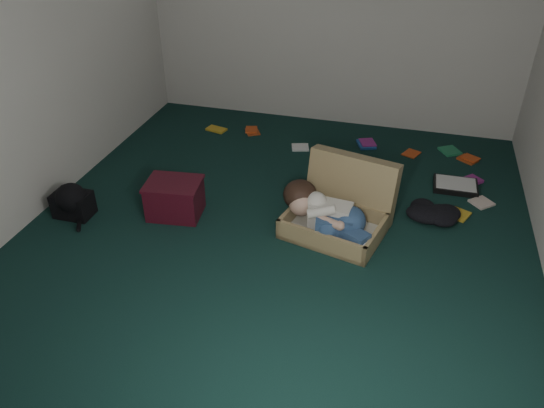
% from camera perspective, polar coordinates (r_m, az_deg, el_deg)
% --- Properties ---
extents(floor, '(4.50, 4.50, 0.00)m').
position_cam_1_polar(floor, '(4.29, 0.53, -2.87)').
color(floor, black).
rests_on(floor, ground).
extents(wall_back, '(4.50, 0.00, 4.50)m').
position_cam_1_polar(wall_back, '(5.81, 6.75, 20.73)').
color(wall_back, silver).
rests_on(wall_back, ground).
extents(wall_front, '(4.50, 0.00, 4.50)m').
position_cam_1_polar(wall_front, '(1.87, -17.65, -9.39)').
color(wall_front, silver).
rests_on(wall_front, ground).
extents(wall_left, '(0.00, 4.50, 4.50)m').
position_cam_1_polar(wall_left, '(4.59, -25.15, 14.70)').
color(wall_left, silver).
rests_on(wall_left, ground).
extents(suitcase, '(0.90, 0.88, 0.55)m').
position_cam_1_polar(suitcase, '(4.30, 7.47, -0.46)').
color(suitcase, '#9F8757').
rests_on(suitcase, floor).
extents(person, '(0.77, 0.52, 0.34)m').
position_cam_1_polar(person, '(4.14, 5.85, -1.01)').
color(person, silver).
rests_on(person, suitcase).
extents(maroon_bin, '(0.48, 0.40, 0.31)m').
position_cam_1_polar(maroon_bin, '(4.48, -10.42, 0.60)').
color(maroon_bin, '#410D18').
rests_on(maroon_bin, floor).
extents(backpack, '(0.38, 0.31, 0.23)m').
position_cam_1_polar(backpack, '(4.71, -20.64, 0.05)').
color(backpack, black).
rests_on(backpack, floor).
extents(clothing_pile, '(0.44, 0.37, 0.13)m').
position_cam_1_polar(clothing_pile, '(4.64, 17.17, -0.49)').
color(clothing_pile, black).
rests_on(clothing_pile, floor).
extents(paper_tray, '(0.39, 0.30, 0.05)m').
position_cam_1_polar(paper_tray, '(5.11, 19.13, 1.89)').
color(paper_tray, black).
rests_on(paper_tray, floor).
extents(book_scatter, '(2.93, 1.37, 0.02)m').
position_cam_1_polar(book_scatter, '(5.42, 11.68, 4.75)').
color(book_scatter, gold).
rests_on(book_scatter, floor).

